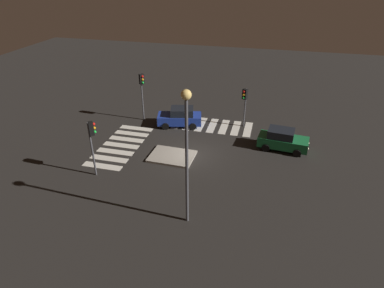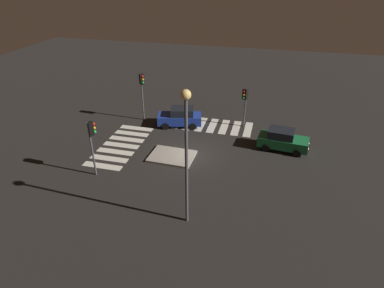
{
  "view_description": "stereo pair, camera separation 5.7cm",
  "coord_description": "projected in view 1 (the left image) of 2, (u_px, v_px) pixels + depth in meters",
  "views": [
    {
      "loc": [
        -5.75,
        22.81,
        14.0
      ],
      "look_at": [
        0.0,
        0.0,
        1.0
      ],
      "focal_mm": 30.88,
      "sensor_mm": 36.0,
      "label": 1
    },
    {
      "loc": [
        -5.81,
        22.79,
        14.0
      ],
      "look_at": [
        0.0,
        0.0,
        1.0
      ],
      "focal_mm": 30.88,
      "sensor_mm": 36.0,
      "label": 2
    }
  ],
  "objects": [
    {
      "name": "traffic_light_north",
      "position": [
        92.0,
        136.0,
        23.25
      ],
      "size": [
        0.53,
        0.54,
        4.31
      ],
      "rotation": [
        0.0,
        0.0,
        -2.51
      ],
      "color": "#47474C",
      "rests_on": "ground"
    },
    {
      "name": "traffic_island",
      "position": [
        172.0,
        156.0,
        26.94
      ],
      "size": [
        3.66,
        2.8,
        0.18
      ],
      "color": "gray",
      "rests_on": "ground"
    },
    {
      "name": "car_green",
      "position": [
        282.0,
        140.0,
        27.75
      ],
      "size": [
        4.29,
        2.3,
        1.81
      ],
      "rotation": [
        0.0,
        0.0,
        3.03
      ],
      "color": "#196B38",
      "rests_on": "ground"
    },
    {
      "name": "crosswalk_near",
      "position": [
        207.0,
        125.0,
        32.3
      ],
      "size": [
        8.75,
        3.2,
        0.02
      ],
      "color": "silver",
      "rests_on": "ground"
    },
    {
      "name": "crosswalk_side",
      "position": [
        121.0,
        145.0,
        28.72
      ],
      "size": [
        3.2,
        7.6,
        0.02
      ],
      "color": "silver",
      "rests_on": "ground"
    },
    {
      "name": "street_lamp",
      "position": [
        187.0,
        139.0,
        17.65
      ],
      "size": [
        0.56,
        0.56,
        8.48
      ],
      "color": "#47474C",
      "rests_on": "ground"
    },
    {
      "name": "car_blue",
      "position": [
        180.0,
        117.0,
        31.79
      ],
      "size": [
        4.46,
        2.68,
        1.84
      ],
      "rotation": [
        0.0,
        0.0,
        0.23
      ],
      "color": "#1E389E",
      "rests_on": "ground"
    },
    {
      "name": "traffic_light_east",
      "position": [
        142.0,
        86.0,
        31.58
      ],
      "size": [
        0.53,
        0.54,
        4.77
      ],
      "rotation": [
        0.0,
        0.0,
        2.43
      ],
      "color": "#47474C",
      "rests_on": "ground"
    },
    {
      "name": "ground_plane",
      "position": [
        192.0,
        155.0,
        27.36
      ],
      "size": [
        80.0,
        80.0,
        0.0
      ],
      "primitive_type": "plane",
      "color": "black"
    },
    {
      "name": "traffic_light_south",
      "position": [
        245.0,
        99.0,
        30.6
      ],
      "size": [
        0.54,
        0.53,
        3.81
      ],
      "rotation": [
        0.0,
        0.0,
        1.07
      ],
      "color": "#47474C",
      "rests_on": "ground"
    }
  ]
}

